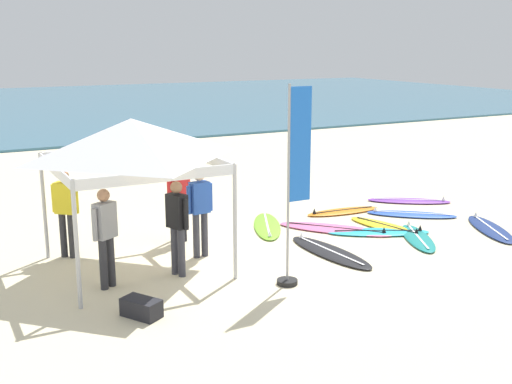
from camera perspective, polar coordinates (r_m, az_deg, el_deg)
The scene contains 20 objects.
ground_plane at distance 12.44m, azimuth 0.72°, elevation -5.55°, with size 80.00×80.00×0.00m, color beige.
sea at distance 43.66m, azimuth -20.79°, elevation 7.24°, with size 80.00×36.00×0.10m, color #386B84.
canopy_tent at distance 11.27m, azimuth -11.21°, elevation 4.72°, with size 2.81×2.81×2.75m.
surfboard_pink at distance 13.99m, azimuth 7.26°, elevation -3.34°, with size 2.22×2.41×0.19m.
surfboard_teal at distance 13.70m, azimuth 14.44°, elevation -4.03°, with size 1.39×1.98×0.19m.
surfboard_navy at distance 14.84m, azimuth 20.46°, elevation -3.12°, with size 1.48×2.18×0.19m.
surfboard_black at distance 12.48m, azimuth 6.70°, elevation -5.40°, with size 0.78×2.38×0.19m.
surfboard_lime at distance 14.11m, azimuth 1.01°, elevation -3.09°, with size 1.46×2.19×0.19m.
surfboard_blue at distance 15.51m, azimuth 13.89°, elevation -1.97°, with size 1.98×1.78×0.19m.
surfboard_cyan at distance 13.92m, azimuth 11.05°, elevation -3.57°, with size 2.25×1.55×0.19m.
surfboard_yellow at distance 14.36m, azimuth 11.73°, elevation -3.08°, with size 0.93×2.06×0.19m.
surfboard_orange at distance 15.47m, azimuth 7.86°, elevation -1.74°, with size 1.97×0.69×0.19m.
surfboard_purple at distance 16.82m, azimuth 13.73°, elevation -0.77°, with size 2.07×1.69×0.19m.
person_grey at distance 10.72m, azimuth -13.50°, elevation -3.49°, with size 0.49×0.37×1.71m.
person_red at distance 12.94m, azimuth -7.00°, elevation -0.34°, with size 0.54×0.29×1.71m.
person_black at distance 11.07m, azimuth -7.16°, elevation -2.68°, with size 0.33×0.52×1.71m.
person_blue at distance 11.99m, azimuth -5.11°, elevation -1.38°, with size 0.55×0.25×1.71m.
person_yellow at distance 12.46m, azimuth -16.88°, elevation -1.36°, with size 0.44×0.40×1.71m.
banner_flag at distance 10.49m, azimuth 3.47°, elevation -0.20°, with size 0.60×0.36×3.40m.
gear_bag_near_tent at distance 9.78m, azimuth -10.35°, elevation -10.29°, with size 0.60×0.32×0.28m, color #232328.
Camera 1 is at (-5.71, -10.29, 4.02)m, focal length 44.12 mm.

